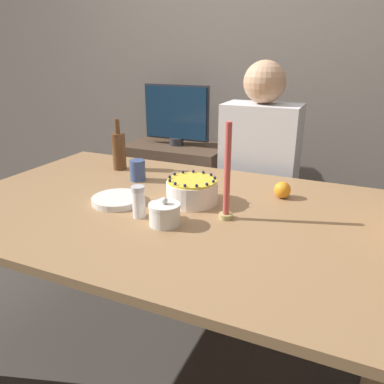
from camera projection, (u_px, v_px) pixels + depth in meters
ground_plane at (167, 355)px, 1.74m from camera, size 12.00×12.00×0.00m
wall_behind at (260, 55)px, 2.48m from camera, size 8.00×0.05×2.60m
dining_table at (163, 226)px, 1.50m from camera, size 1.68×1.10×0.76m
cake at (192, 191)px, 1.48m from camera, size 0.20×0.20×0.11m
sugar_bowl at (165, 214)px, 1.29m from camera, size 0.11×0.11×0.10m
sugar_shaker at (139, 202)px, 1.34m from camera, size 0.05×0.05×0.12m
plate_stack at (118, 200)px, 1.49m from camera, size 0.20×0.20×0.02m
candle at (227, 180)px, 1.30m from camera, size 0.05×0.05×0.35m
bottle at (119, 150)px, 1.89m from camera, size 0.07×0.07×0.26m
cup at (138, 170)px, 1.74m from camera, size 0.07×0.07×0.10m
orange_fruit_0 at (282, 190)px, 1.53m from camera, size 0.07×0.07×0.07m
person_man_blue_shirt at (257, 195)px, 2.10m from camera, size 0.40×0.34×1.28m
side_cabinet at (177, 191)px, 2.78m from camera, size 0.70×0.43×0.70m
tv_monitor at (176, 114)px, 2.59m from camera, size 0.48×0.10×0.41m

